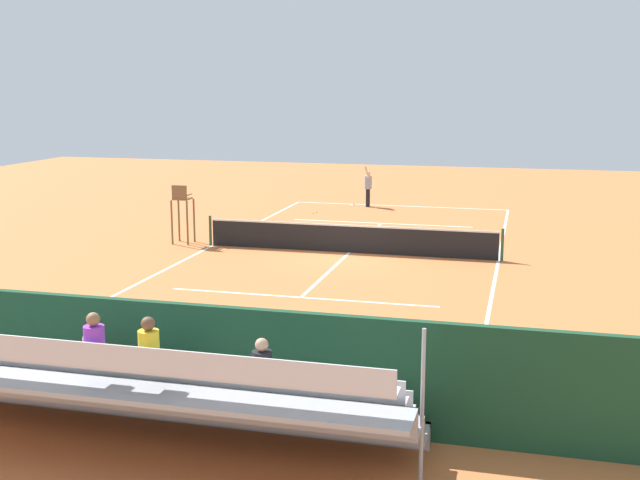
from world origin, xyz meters
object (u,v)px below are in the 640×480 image
courtside_bench (346,383)px  equipment_bag (261,397)px  tennis_player (368,185)px  tennis_racket (352,205)px  bleacher_stand (140,391)px  tennis_net (350,238)px  tennis_ball_near (316,212)px  tennis_ball_far (313,213)px  umpire_chair (182,208)px

courtside_bench → equipment_bag: 1.57m
tennis_player → tennis_racket: 1.29m
tennis_player → tennis_racket: (0.79, -0.15, -1.00)m
equipment_bag → bleacher_stand: bearing=55.6°
tennis_player → tennis_racket: size_ratio=3.39×
tennis_net → tennis_player: 10.54m
tennis_racket → tennis_ball_near: tennis_ball_near is taller
courtside_bench → tennis_player: (4.32, -23.70, 0.46)m
equipment_bag → tennis_player: tennis_player is taller
bleacher_stand → tennis_ball_near: size_ratio=137.27×
courtside_bench → equipment_bag: bearing=4.8°
courtside_bench → equipment_bag: size_ratio=2.00×
tennis_net → equipment_bag: size_ratio=11.44×
bleacher_stand → tennis_ball_far: size_ratio=137.27×
tennis_ball_near → tennis_ball_far: bearing=79.5°
tennis_player → tennis_ball_near: tennis_player is taller
tennis_player → tennis_ball_near: size_ratio=29.18×
bleacher_stand → equipment_bag: (-1.34, -1.95, -0.74)m
tennis_ball_near → equipment_bag: bearing=102.3°
tennis_racket → tennis_player: bearing=169.2°
courtside_bench → tennis_ball_far: 21.96m
courtside_bench → tennis_ball_near: bearing=-73.8°
tennis_player → umpire_chair: bearing=65.3°
tennis_net → tennis_ball_far: size_ratio=156.06×
tennis_player → tennis_ball_near: bearing=50.7°
tennis_racket → tennis_ball_far: bearing=67.5°
equipment_bag → tennis_ball_far: equipment_bag is taller
equipment_bag → tennis_player: (2.80, -23.82, 0.84)m
tennis_net → bleacher_stand: 15.36m
courtside_bench → tennis_player: size_ratio=0.93×
tennis_ball_near → tennis_ball_far: (0.07, 0.35, 0.00)m
tennis_net → bleacher_stand: (-0.03, 15.35, 0.42)m
courtside_bench → tennis_ball_near: (6.21, -21.39, -0.53)m
umpire_chair → courtside_bench: 16.15m
courtside_bench → tennis_ball_near: courtside_bench is taller
equipment_bag → courtside_bench: bearing=-175.2°
tennis_player → equipment_bag: bearing=96.7°
tennis_net → tennis_player: (1.44, -10.42, 0.51)m
umpire_chair → equipment_bag: 15.48m
tennis_ball_far → equipment_bag: bearing=102.7°
umpire_chair → tennis_player: umpire_chair is taller
tennis_racket → tennis_net: bearing=101.9°
bleacher_stand → umpire_chair: bleacher_stand is taller
courtside_bench → tennis_player: tennis_player is taller
tennis_player → tennis_ball_near: 3.14m
equipment_bag → tennis_racket: (3.59, -23.98, -0.16)m
bleacher_stand → tennis_ball_near: bearing=-81.9°
bleacher_stand → courtside_bench: bearing=-143.9°
tennis_ball_near → bleacher_stand: bearing=98.1°
equipment_bag → tennis_ball_far: size_ratio=13.64×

